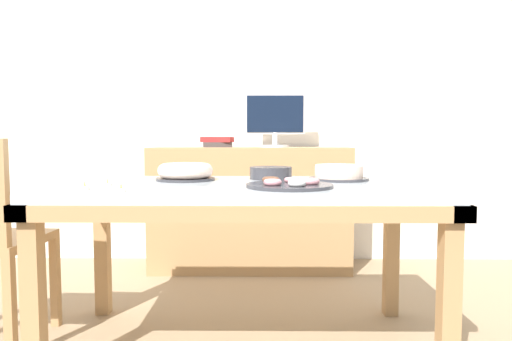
{
  "coord_description": "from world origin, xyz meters",
  "views": [
    {
      "loc": [
        0.08,
        -2.02,
        0.94
      ],
      "look_at": [
        0.06,
        -0.01,
        0.8
      ],
      "focal_mm": 32.0,
      "sensor_mm": 36.0,
      "label": 1
    }
  ],
  "objects_px": {
    "pastry_platter": "(289,184)",
    "tealight_centre": "(85,187)",
    "plate_stack": "(271,173)",
    "computer_monitor": "(275,121)",
    "tealight_near_cakes": "(121,190)",
    "book_stack": "(217,142)",
    "cake_chocolate_round": "(339,173)",
    "cake_golden_bundt": "(185,172)",
    "tealight_right_edge": "(108,184)"
  },
  "relations": [
    {
      "from": "cake_golden_bundt",
      "to": "tealight_right_edge",
      "type": "height_order",
      "value": "cake_golden_bundt"
    },
    {
      "from": "pastry_platter",
      "to": "computer_monitor",
      "type": "bearing_deg",
      "value": 90.7
    },
    {
      "from": "book_stack",
      "to": "plate_stack",
      "type": "distance_m",
      "value": 1.08
    },
    {
      "from": "pastry_platter",
      "to": "tealight_centre",
      "type": "distance_m",
      "value": 0.81
    },
    {
      "from": "book_stack",
      "to": "computer_monitor",
      "type": "bearing_deg",
      "value": -0.19
    },
    {
      "from": "pastry_platter",
      "to": "tealight_right_edge",
      "type": "height_order",
      "value": "pastry_platter"
    },
    {
      "from": "pastry_platter",
      "to": "tealight_near_cakes",
      "type": "distance_m",
      "value": 0.67
    },
    {
      "from": "cake_golden_bundt",
      "to": "plate_stack",
      "type": "bearing_deg",
      "value": 10.12
    },
    {
      "from": "computer_monitor",
      "to": "cake_golden_bundt",
      "type": "height_order",
      "value": "computer_monitor"
    },
    {
      "from": "plate_stack",
      "to": "cake_golden_bundt",
      "type": "bearing_deg",
      "value": -169.88
    },
    {
      "from": "book_stack",
      "to": "cake_golden_bundt",
      "type": "distance_m",
      "value": 1.09
    },
    {
      "from": "book_stack",
      "to": "tealight_near_cakes",
      "type": "relative_size",
      "value": 5.85
    },
    {
      "from": "pastry_platter",
      "to": "tealight_centre",
      "type": "relative_size",
      "value": 9.01
    },
    {
      "from": "tealight_near_cakes",
      "to": "tealight_centre",
      "type": "distance_m",
      "value": 0.19
    },
    {
      "from": "cake_golden_bundt",
      "to": "tealight_near_cakes",
      "type": "distance_m",
      "value": 0.53
    },
    {
      "from": "plate_stack",
      "to": "tealight_right_edge",
      "type": "distance_m",
      "value": 0.78
    },
    {
      "from": "computer_monitor",
      "to": "book_stack",
      "type": "bearing_deg",
      "value": 179.81
    },
    {
      "from": "book_stack",
      "to": "tealight_right_edge",
      "type": "height_order",
      "value": "book_stack"
    },
    {
      "from": "cake_chocolate_round",
      "to": "plate_stack",
      "type": "relative_size",
      "value": 1.39
    },
    {
      "from": "cake_golden_bundt",
      "to": "tealight_right_edge",
      "type": "bearing_deg",
      "value": -132.85
    },
    {
      "from": "computer_monitor",
      "to": "pastry_platter",
      "type": "distance_m",
      "value": 1.43
    },
    {
      "from": "book_stack",
      "to": "cake_golden_bundt",
      "type": "bearing_deg",
      "value": -92.78
    },
    {
      "from": "book_stack",
      "to": "tealight_near_cakes",
      "type": "distance_m",
      "value": 1.6
    },
    {
      "from": "computer_monitor",
      "to": "tealight_near_cakes",
      "type": "height_order",
      "value": "computer_monitor"
    },
    {
      "from": "cake_chocolate_round",
      "to": "computer_monitor",
      "type": "bearing_deg",
      "value": 104.61
    },
    {
      "from": "computer_monitor",
      "to": "cake_chocolate_round",
      "type": "distance_m",
      "value": 1.13
    },
    {
      "from": "cake_golden_bundt",
      "to": "tealight_near_cakes",
      "type": "relative_size",
      "value": 7.08
    },
    {
      "from": "cake_chocolate_round",
      "to": "tealight_near_cakes",
      "type": "xyz_separation_m",
      "value": [
        -0.9,
        -0.52,
        -0.02
      ]
    },
    {
      "from": "cake_chocolate_round",
      "to": "tealight_centre",
      "type": "xyz_separation_m",
      "value": [
        -1.07,
        -0.44,
        -0.02
      ]
    },
    {
      "from": "computer_monitor",
      "to": "tealight_centre",
      "type": "bearing_deg",
      "value": -117.83
    },
    {
      "from": "tealight_right_edge",
      "to": "book_stack",
      "type": "bearing_deg",
      "value": 76.56
    },
    {
      "from": "cake_golden_bundt",
      "to": "tealight_centre",
      "type": "bearing_deg",
      "value": -127.81
    },
    {
      "from": "book_stack",
      "to": "cake_chocolate_round",
      "type": "xyz_separation_m",
      "value": [
        0.69,
        -1.06,
        -0.14
      ]
    },
    {
      "from": "tealight_near_cakes",
      "to": "tealight_centre",
      "type": "xyz_separation_m",
      "value": [
        -0.17,
        0.08,
        0.0
      ]
    },
    {
      "from": "pastry_platter",
      "to": "plate_stack",
      "type": "xyz_separation_m",
      "value": [
        -0.07,
        0.39,
        0.02
      ]
    },
    {
      "from": "plate_stack",
      "to": "tealight_near_cakes",
      "type": "relative_size",
      "value": 5.25
    },
    {
      "from": "plate_stack",
      "to": "tealight_centre",
      "type": "xyz_separation_m",
      "value": [
        -0.74,
        -0.49,
        -0.02
      ]
    },
    {
      "from": "cake_chocolate_round",
      "to": "pastry_platter",
      "type": "distance_m",
      "value": 0.42
    },
    {
      "from": "pastry_platter",
      "to": "tealight_centre",
      "type": "bearing_deg",
      "value": -172.6
    },
    {
      "from": "cake_golden_bundt",
      "to": "plate_stack",
      "type": "distance_m",
      "value": 0.42
    },
    {
      "from": "tealight_centre",
      "to": "computer_monitor",
      "type": "bearing_deg",
      "value": 62.17
    },
    {
      "from": "computer_monitor",
      "to": "tealight_centre",
      "type": "height_order",
      "value": "computer_monitor"
    },
    {
      "from": "cake_chocolate_round",
      "to": "tealight_right_edge",
      "type": "bearing_deg",
      "value": -162.71
    },
    {
      "from": "pastry_platter",
      "to": "tealight_centre",
      "type": "height_order",
      "value": "pastry_platter"
    },
    {
      "from": "computer_monitor",
      "to": "tealight_right_edge",
      "type": "distance_m",
      "value": 1.59
    },
    {
      "from": "pastry_platter",
      "to": "plate_stack",
      "type": "distance_m",
      "value": 0.4
    },
    {
      "from": "tealight_centre",
      "to": "cake_chocolate_round",
      "type": "bearing_deg",
      "value": 22.34
    },
    {
      "from": "computer_monitor",
      "to": "tealight_right_edge",
      "type": "bearing_deg",
      "value": -118.32
    },
    {
      "from": "plate_stack",
      "to": "computer_monitor",
      "type": "bearing_deg",
      "value": 87.06
    },
    {
      "from": "tealight_right_edge",
      "to": "tealight_centre",
      "type": "xyz_separation_m",
      "value": [
        -0.05,
        -0.12,
        0.0
      ]
    }
  ]
}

